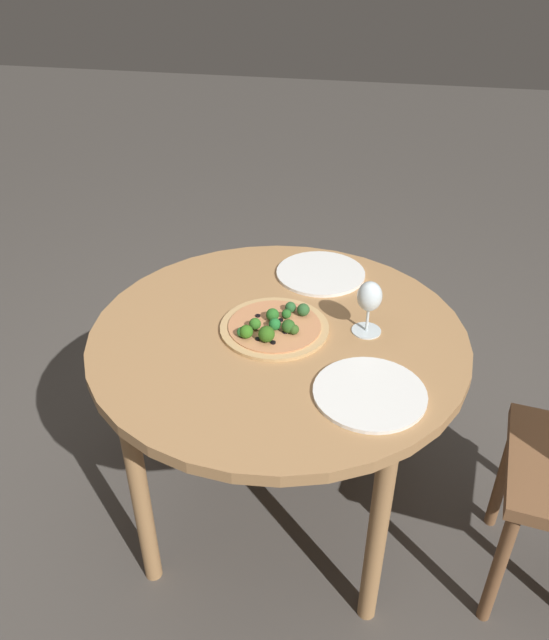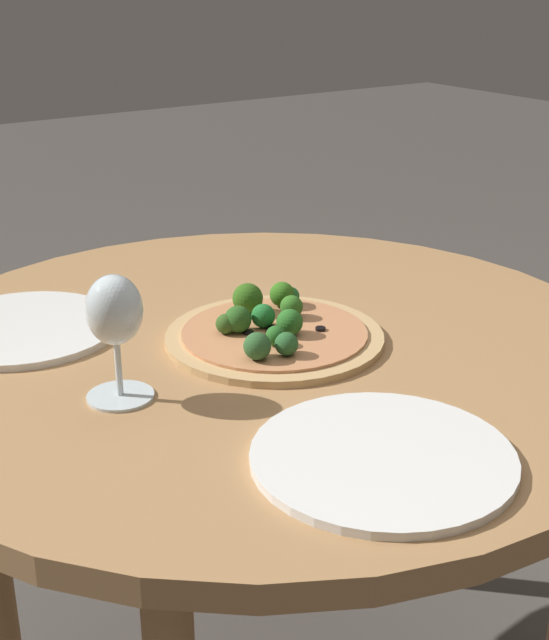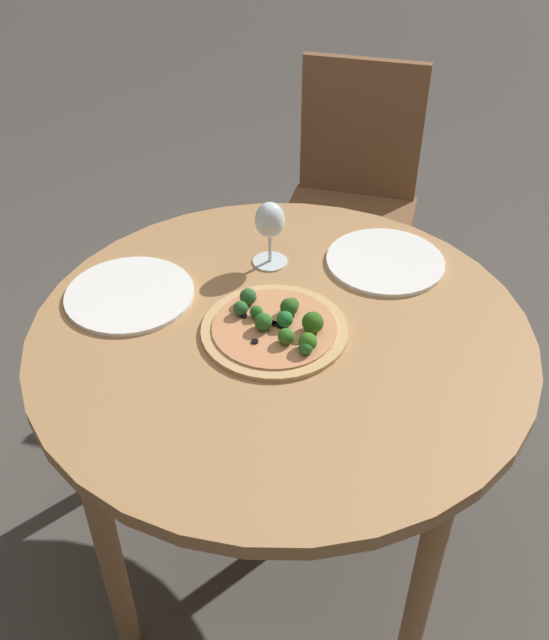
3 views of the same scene
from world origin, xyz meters
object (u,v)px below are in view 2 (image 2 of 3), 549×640
object	(u,v)px
pizza	(272,330)
plate_near	(22,328)
wine_glass	(115,316)
plate_far	(383,457)

from	to	relation	value
pizza	plate_near	xyz separation A→B (m)	(-0.27, 0.22, -0.01)
wine_glass	pizza	bearing A→B (deg)	10.00
wine_glass	plate_near	size ratio (longest dim) A/B	0.57
pizza	plate_near	distance (m)	0.35
pizza	plate_far	world-z (taller)	pizza
plate_near	plate_far	distance (m)	0.58
wine_glass	plate_near	world-z (taller)	wine_glass
wine_glass	plate_far	size ratio (longest dim) A/B	0.55
plate_far	plate_near	bearing A→B (deg)	109.13
wine_glass	plate_near	bearing A→B (deg)	95.85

